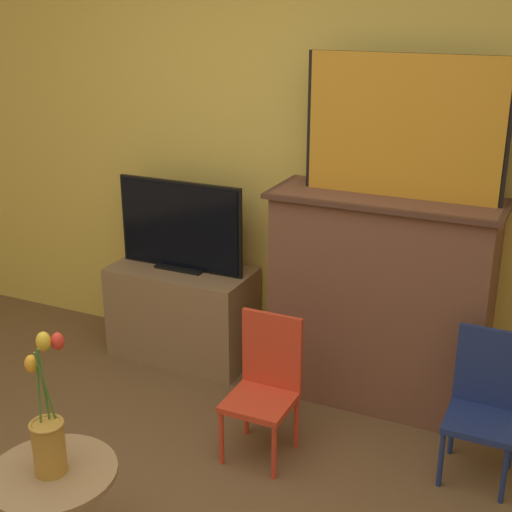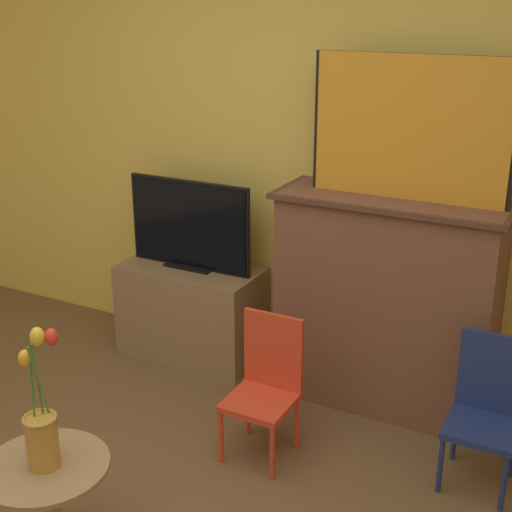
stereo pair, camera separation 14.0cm
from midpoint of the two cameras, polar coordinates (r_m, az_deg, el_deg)
name	(u,v)px [view 1 (the left image)]	position (r m, az deg, el deg)	size (l,w,h in m)	color
wall_back	(317,136)	(3.88, 3.82, 9.54)	(8.00, 0.06, 2.70)	#EAC651
fireplace_mantel	(381,299)	(3.74, 8.88, -3.40)	(1.16, 0.45, 1.13)	brown
painting	(404,127)	(3.48, 10.59, 10.10)	(0.97, 0.03, 0.68)	black
tv_stand	(183,313)	(4.28, -6.80, -4.53)	(0.83, 0.43, 0.56)	olive
tv_monitor	(180,227)	(4.10, -7.06, 2.31)	(0.78, 0.12, 0.52)	black
chair_red	(265,381)	(3.37, -0.47, -10.02)	(0.30, 0.30, 0.68)	red
chair_blue	(484,400)	(3.37, 16.66, -11.01)	(0.30, 0.30, 0.68)	navy
side_table	(56,506)	(2.88, -17.13, -18.60)	(0.47, 0.47, 0.45)	#99754C
vase_tulips	(48,432)	(2.71, -17.76, -13.28)	(0.12, 0.17, 0.53)	#B78433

